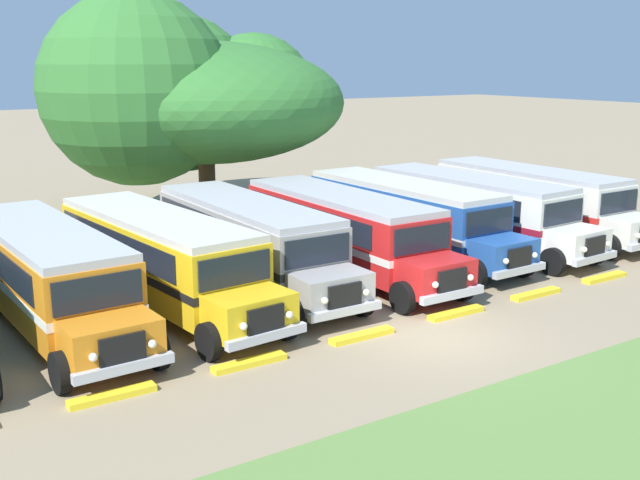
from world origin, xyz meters
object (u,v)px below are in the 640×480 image
Objects in this scene: parked_bus_slot_2 at (161,255)px; parked_bus_slot_7 at (533,197)px; parked_bus_slot_3 at (249,238)px; parked_bus_slot_6 at (474,207)px; parked_bus_slot_1 at (46,272)px; parked_bus_slot_4 at (344,228)px; broad_shade_tree at (189,97)px; parked_bus_slot_5 at (407,214)px.

parked_bus_slot_7 is (17.55, 0.68, 0.00)m from parked_bus_slot_2.
parked_bus_slot_6 is at bearing 89.75° from parked_bus_slot_3.
parked_bus_slot_4 is (10.37, 0.02, 0.00)m from parked_bus_slot_1.
parked_bus_slot_2 is at bearing -117.63° from broad_shade_tree.
broad_shade_tree is (3.13, 11.87, 4.20)m from parked_bus_slot_3.
parked_bus_slot_3 is 7.13m from parked_bus_slot_5.
parked_bus_slot_2 is 1.01× the size of parked_bus_slot_3.
parked_bus_slot_6 is 3.82m from parked_bus_slot_7.
parked_bus_slot_7 is (10.62, 0.64, 0.00)m from parked_bus_slot_4.
parked_bus_slot_1 is 0.99× the size of parked_bus_slot_2.
broad_shade_tree reaches higher than parked_bus_slot_1.
parked_bus_slot_3 is at bearing -97.90° from parked_bus_slot_4.
parked_bus_slot_6 is at bearing -86.54° from parked_bus_slot_7.
parked_bus_slot_7 is at bearing 93.81° from parked_bus_slot_4.
parked_bus_slot_2 is 14.65m from broad_shade_tree.
parked_bus_slot_5 is 1.00× the size of parked_bus_slot_6.
parked_bus_slot_2 is 1.01× the size of parked_bus_slot_5.
parked_bus_slot_7 is at bearing 90.85° from parked_bus_slot_3.
parked_bus_slot_5 is (10.51, 0.82, 0.00)m from parked_bus_slot_2.
parked_bus_slot_3 is (6.82, 0.54, 0.00)m from parked_bus_slot_1.
parked_bus_slot_4 is 0.99× the size of parked_bus_slot_6.
parked_bus_slot_7 is at bearing 87.70° from parked_bus_slot_5.
parked_bus_slot_3 is at bearing -104.77° from broad_shade_tree.
parked_bus_slot_1 and parked_bus_slot_2 have the same top height.
broad_shade_tree is (-7.23, 11.98, 4.20)m from parked_bus_slot_6.
parked_bus_slot_5 is at bearing 102.57° from parked_bus_slot_4.
parked_bus_slot_5 is 12.98m from broad_shade_tree.
broad_shade_tree reaches higher than parked_bus_slot_2.
broad_shade_tree is (-0.42, 12.39, 4.20)m from parked_bus_slot_4.
broad_shade_tree is at bearing -177.68° from parked_bus_slot_4.
parked_bus_slot_4 is 3.66m from parked_bus_slot_5.
parked_bus_slot_3 is 12.97m from broad_shade_tree.
parked_bus_slot_4 is at bearing 87.69° from parked_bus_slot_1.
broad_shade_tree is (9.95, 12.41, 4.20)m from parked_bus_slot_1.
parked_bus_slot_5 is 3.25m from parked_bus_slot_6.
parked_bus_slot_7 is (3.81, 0.23, 0.00)m from parked_bus_slot_6.
parked_bus_slot_4 is at bearing -88.05° from broad_shade_tree.
parked_bus_slot_3 is at bearing -89.11° from parked_bus_slot_5.
parked_bus_slot_3 is at bearing 94.27° from parked_bus_slot_2.
broad_shade_tree is (-11.04, 11.75, 4.20)m from parked_bus_slot_7.
parked_bus_slot_2 and parked_bus_slot_4 have the same top height.
parked_bus_slot_1 and parked_bus_slot_7 have the same top height.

